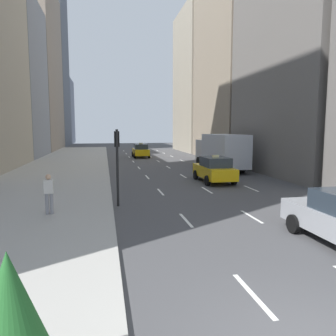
# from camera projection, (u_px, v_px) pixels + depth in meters

# --- Properties ---
(sidewalk_left) EXTENTS (8.00, 66.00, 0.15)m
(sidewalk_left) POSITION_uv_depth(u_px,v_px,m) (64.00, 167.00, 30.24)
(sidewalk_left) COLOR #ADAAA3
(sidewalk_left) RESTS_ON ground
(lane_markings) EXTENTS (5.72, 56.00, 0.01)m
(lane_markings) POSITION_uv_depth(u_px,v_px,m) (175.00, 171.00, 28.17)
(lane_markings) COLOR white
(lane_markings) RESTS_ON ground
(building_row_left) EXTENTS (6.00, 87.88, 36.04)m
(building_row_left) POSITION_uv_depth(u_px,v_px,m) (20.00, 51.00, 43.30)
(building_row_left) COLOR slate
(building_row_left) RESTS_ON ground
(taxi_lead) EXTENTS (2.02, 4.40, 1.87)m
(taxi_lead) POSITION_uv_depth(u_px,v_px,m) (141.00, 151.00, 41.64)
(taxi_lead) COLOR yellow
(taxi_lead) RESTS_ON ground
(taxi_second) EXTENTS (2.02, 4.40, 1.87)m
(taxi_second) POSITION_uv_depth(u_px,v_px,m) (214.00, 169.00, 22.29)
(taxi_second) COLOR yellow
(taxi_second) RESTS_ON ground
(box_truck) EXTENTS (2.58, 8.40, 3.15)m
(box_truck) POSITION_uv_depth(u_px,v_px,m) (221.00, 151.00, 28.99)
(box_truck) COLOR silver
(box_truck) RESTS_ON ground
(planter_with_shrub) EXTENTS (1.00, 1.00, 1.95)m
(planter_with_shrub) POSITION_uv_depth(u_px,v_px,m) (10.00, 322.00, 4.20)
(planter_with_shrub) COLOR beige
(planter_with_shrub) RESTS_ON sidewalk_left
(pedestrian_mid_block) EXTENTS (0.36, 0.22, 1.65)m
(pedestrian_mid_block) POSITION_uv_depth(u_px,v_px,m) (49.00, 192.00, 13.31)
(pedestrian_mid_block) COLOR gray
(pedestrian_mid_block) RESTS_ON sidewalk_left
(traffic_light_pole) EXTENTS (0.24, 0.42, 3.60)m
(traffic_light_pole) POSITION_uv_depth(u_px,v_px,m) (117.00, 155.00, 15.24)
(traffic_light_pole) COLOR black
(traffic_light_pole) RESTS_ON ground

